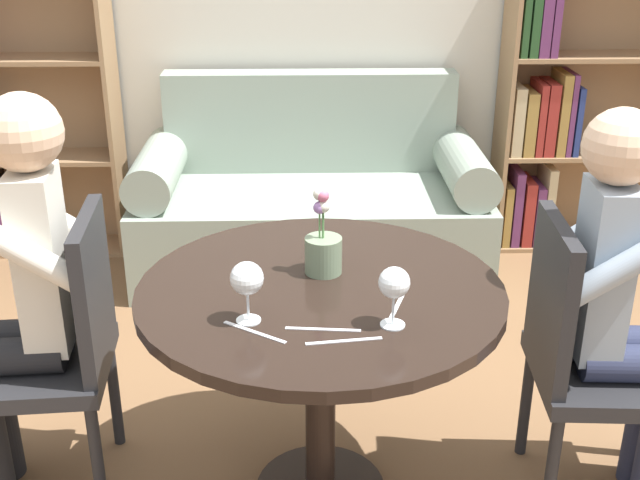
# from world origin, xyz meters

# --- Properties ---
(round_table) EXTENTS (1.03, 1.03, 0.72)m
(round_table) POSITION_xyz_m (0.00, 0.00, 0.60)
(round_table) COLOR black
(round_table) RESTS_ON ground_plane
(couch) EXTENTS (1.68, 0.80, 0.92)m
(couch) POSITION_xyz_m (0.00, 1.70, 0.31)
(couch) COLOR gray
(couch) RESTS_ON ground_plane
(bookshelf_right) EXTENTS (0.93, 0.28, 1.50)m
(bookshelf_right) POSITION_xyz_m (1.30, 1.97, 0.70)
(bookshelf_right) COLOR #93704C
(bookshelf_right) RESTS_ON ground_plane
(chair_left) EXTENTS (0.45, 0.45, 0.90)m
(chair_left) POSITION_xyz_m (-0.77, 0.09, 0.49)
(chair_left) COLOR #232326
(chair_left) RESTS_ON ground_plane
(chair_right) EXTENTS (0.44, 0.44, 0.90)m
(chair_right) POSITION_xyz_m (0.77, 0.00, 0.49)
(chair_right) COLOR #232326
(chair_right) RESTS_ON ground_plane
(person_left) EXTENTS (0.43, 0.36, 1.25)m
(person_left) POSITION_xyz_m (-0.86, 0.08, 0.68)
(person_left) COLOR black
(person_left) RESTS_ON ground_plane
(person_right) EXTENTS (0.43, 0.36, 1.22)m
(person_right) POSITION_xyz_m (0.86, -0.01, 0.66)
(person_right) COLOR #282D47
(person_right) RESTS_ON ground_plane
(wine_glass_left) EXTENTS (0.09, 0.09, 0.16)m
(wine_glass_left) POSITION_xyz_m (-0.19, -0.19, 0.84)
(wine_glass_left) COLOR white
(wine_glass_left) RESTS_ON round_table
(wine_glass_right) EXTENTS (0.08, 0.08, 0.16)m
(wine_glass_right) POSITION_xyz_m (0.18, -0.22, 0.84)
(wine_glass_right) COLOR white
(wine_glass_right) RESTS_ON round_table
(flower_vase) EXTENTS (0.11, 0.11, 0.26)m
(flower_vase) POSITION_xyz_m (0.01, 0.09, 0.80)
(flower_vase) COLOR gray
(flower_vase) RESTS_ON round_table
(knife_left_setting) EXTENTS (0.19, 0.03, 0.00)m
(knife_left_setting) POSITION_xyz_m (-0.00, -0.24, 0.72)
(knife_left_setting) COLOR silver
(knife_left_setting) RESTS_ON round_table
(fork_left_setting) EXTENTS (0.16, 0.12, 0.00)m
(fork_left_setting) POSITION_xyz_m (-0.17, -0.25, 0.72)
(fork_left_setting) COLOR silver
(fork_left_setting) RESTS_ON round_table
(knife_right_setting) EXTENTS (0.19, 0.04, 0.00)m
(knife_right_setting) POSITION_xyz_m (0.05, -0.30, 0.72)
(knife_right_setting) COLOR silver
(knife_right_setting) RESTS_ON round_table
(fork_right_setting) EXTENTS (0.07, 0.18, 0.00)m
(fork_right_setting) POSITION_xyz_m (0.20, -0.11, 0.72)
(fork_right_setting) COLOR silver
(fork_right_setting) RESTS_ON round_table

